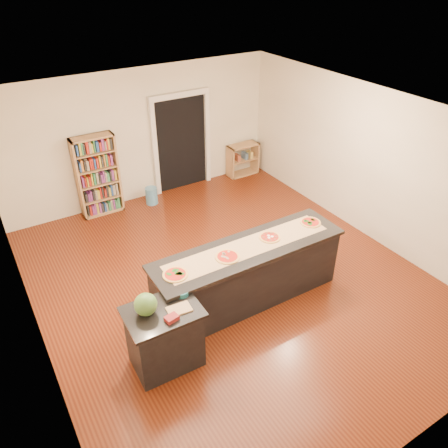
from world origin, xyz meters
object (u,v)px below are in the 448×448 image
low_shelf (243,159)px  bookshelf (98,176)px  kitchen_island (248,274)px  watermelon (146,304)px  side_counter (165,337)px  waste_bin (152,196)px

low_shelf → bookshelf: bearing=179.7°
kitchen_island → watermelon: 1.94m
watermelon → low_shelf: bearing=44.8°
low_shelf → side_counter: bearing=-133.5°
low_shelf → watermelon: watermelon is taller
side_counter → low_shelf: 5.95m
kitchen_island → side_counter: (-1.63, -0.47, -0.03)m
bookshelf → watermelon: (-0.74, -4.26, 0.24)m
side_counter → low_shelf: side_counter is taller
low_shelf → waste_bin: low_shelf is taller
watermelon → side_counter: bearing=-19.9°
kitchen_island → low_shelf: kitchen_island is taller
side_counter → waste_bin: bearing=70.7°
kitchen_island → bookshelf: bookshelf is taller
kitchen_island → watermelon: watermelon is taller
side_counter → low_shelf: bearing=48.2°
kitchen_island → waste_bin: bearing=91.1°
bookshelf → low_shelf: size_ratio=2.18×
bookshelf → low_shelf: bearing=-0.3°
waste_bin → watermelon: watermelon is taller
bookshelf → watermelon: size_ratio=5.89×
waste_bin → watermelon: (-1.77, -4.06, 0.89)m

